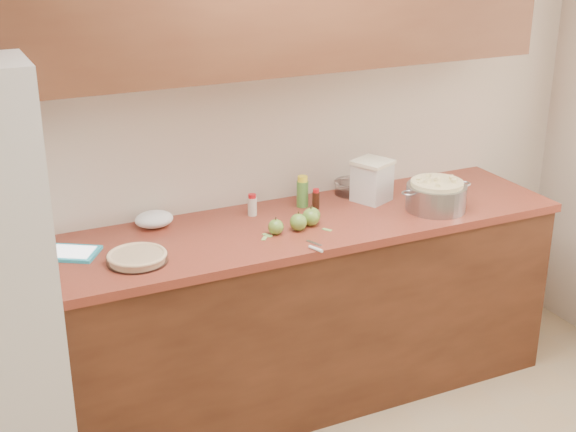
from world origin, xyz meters
name	(u,v)px	position (x,y,z in m)	size (l,w,h in m)	color
room_shell	(508,275)	(0.00, 0.00, 1.30)	(3.60, 3.60, 3.60)	tan
counter_run	(288,312)	(0.00, 1.48, 0.46)	(2.64, 0.68, 0.92)	#572B18
pie	(137,257)	(-0.74, 1.36, 0.94)	(0.25, 0.25, 0.04)	silver
colander	(436,196)	(0.72, 1.34, 0.99)	(0.38, 0.29, 0.14)	gray
flour_canister	(372,180)	(0.50, 1.58, 1.02)	(0.22, 0.22, 0.21)	silver
tablet	(72,253)	(-0.97, 1.55, 0.93)	(0.27, 0.25, 0.02)	#2AADCA
paring_knife	(315,248)	(-0.02, 1.16, 0.93)	(0.07, 0.15, 0.01)	gray
lemon_bottle	(302,192)	(0.16, 1.65, 0.99)	(0.06, 0.06, 0.15)	#4C8C38
cinnamon_shaker	(252,205)	(-0.11, 1.64, 0.97)	(0.04, 0.04, 0.11)	beige
vanilla_bottle	(316,199)	(0.20, 1.60, 0.97)	(0.04, 0.04, 0.10)	black
mixing_bowl	(352,187)	(0.47, 1.70, 0.96)	(0.19, 0.19, 0.07)	silver
paper_towel	(154,219)	(-0.57, 1.70, 0.96)	(0.18, 0.14, 0.07)	white
apple_left	(276,227)	(-0.10, 1.39, 0.96)	(0.07, 0.07, 0.08)	olive
apple_center	(311,217)	(0.08, 1.41, 0.96)	(0.08, 0.08, 0.09)	olive
apple_front	(298,222)	(0.01, 1.38, 0.96)	(0.08, 0.08, 0.09)	olive
apple_extra	(312,216)	(0.10, 1.43, 0.96)	(0.08, 0.08, 0.09)	olive
peel_a	(267,235)	(-0.14, 1.39, 0.92)	(0.05, 0.02, 0.00)	#8DBF5D
peel_b	(327,230)	(0.13, 1.33, 0.92)	(0.05, 0.02, 0.00)	#8DBF5D
peel_c	(264,238)	(-0.17, 1.36, 0.92)	(0.04, 0.02, 0.00)	#8DBF5D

